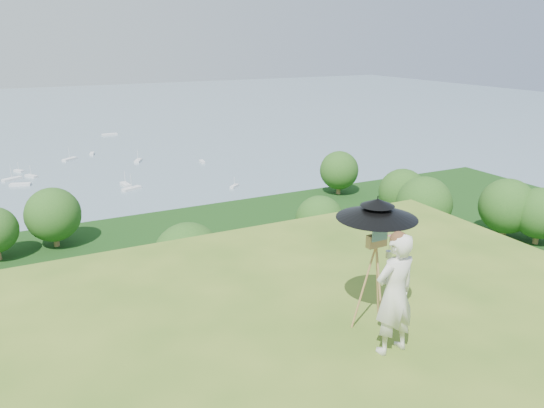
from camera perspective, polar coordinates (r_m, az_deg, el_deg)
shoreline_tier at (r=87.89m, az=-22.76°, el=-11.08°), size 170.00×28.00×8.00m
bay_water at (r=246.16m, az=-26.23°, el=6.85°), size 700.00×700.00×0.00m
slope_trees at (r=42.75m, az=-21.27°, el=-10.26°), size 110.00×50.00×6.00m
harbor_town at (r=85.12m, az=-23.27°, el=-7.21°), size 110.00×22.00×5.00m
painter at (r=7.22m, az=13.05°, el=-9.40°), size 0.64×0.44×1.71m
field_easel at (r=7.74m, az=10.93°, el=-7.85°), size 0.62×0.62×1.59m
sun_umbrella at (r=7.43m, az=11.18°, el=-1.72°), size 1.15×1.15×0.70m
painter_cap at (r=6.90m, az=13.51°, el=-3.42°), size 0.25×0.29×0.10m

